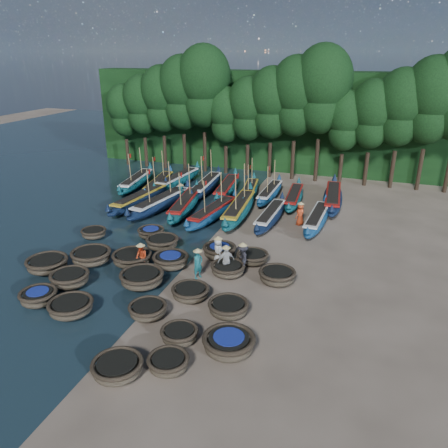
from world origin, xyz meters
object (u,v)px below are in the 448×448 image
(coracle_7, at_px, (148,310))
(coracle_14, at_px, (228,307))
(coracle_10, at_px, (47,264))
(coracle_24, at_px, (252,257))
(coracle_21, at_px, (151,232))
(long_boat_11, at_px, (178,180))
(fisherman_6, at_px, (300,213))
(coracle_19, at_px, (277,276))
(long_boat_6, at_px, (239,209))
(long_boat_17, at_px, (333,198))
(coracle_4, at_px, (168,363))
(coracle_8, at_px, (179,334))
(long_boat_16, at_px, (294,197))
(coracle_20, at_px, (94,233))
(long_boat_4, at_px, (185,205))
(fisherman_0, at_px, (218,250))
(fisherman_2, at_px, (141,256))
(long_boat_15, at_px, (270,193))
(coracle_11, at_px, (70,278))
(long_boat_7, at_px, (270,216))
(long_boat_14, at_px, (249,192))
(long_boat_12, at_px, (206,185))
(coracle_5, at_px, (38,297))
(coracle_22, at_px, (162,242))
(coracle_9, at_px, (229,343))
(fisherman_4, at_px, (226,260))
(coracle_6, at_px, (71,307))
(fisherman_3, at_px, (243,258))
(coracle_17, at_px, (171,260))
(long_boat_2, at_px, (140,199))
(long_boat_10, at_px, (159,184))
(coracle_12, at_px, (142,278))
(long_boat_13, at_px, (227,188))
(long_boat_3, at_px, (161,202))
(fisherman_1, at_px, (198,262))
(coracle_13, at_px, (190,292))
(coracle_23, at_px, (220,251))
(coracle_16, at_px, (132,258))
(long_boat_9, at_px, (136,181))

(coracle_7, relative_size, coracle_14, 0.96)
(coracle_10, distance_m, coracle_24, 11.88)
(coracle_21, height_order, long_boat_11, long_boat_11)
(fisherman_6, bearing_deg, coracle_19, 28.77)
(long_boat_6, distance_m, long_boat_17, 8.23)
(coracle_21, bearing_deg, coracle_4, -59.55)
(coracle_8, height_order, fisherman_6, fisherman_6)
(long_boat_16, bearing_deg, coracle_7, -103.96)
(coracle_20, xyz_separation_m, long_boat_4, (3.72, 6.85, 0.20))
(fisherman_0, xyz_separation_m, fisherman_2, (-3.96, -2.03, -0.07))
(long_boat_15, distance_m, fisherman_0, 13.23)
(coracle_11, xyz_separation_m, coracle_20, (-2.60, 5.99, -0.09))
(long_boat_7, bearing_deg, long_boat_14, 123.02)
(long_boat_12, bearing_deg, coracle_7, -80.62)
(coracle_5, height_order, coracle_22, coracle_22)
(coracle_22, distance_m, long_boat_16, 13.35)
(long_boat_17, bearing_deg, coracle_9, -100.06)
(fisherman_0, height_order, fisherman_4, fisherman_4)
(coracle_6, bearing_deg, long_boat_6, 76.46)
(coracle_11, bearing_deg, fisherman_3, 28.46)
(coracle_17, relative_size, long_boat_14, 0.34)
(long_boat_4, bearing_deg, long_boat_2, 170.42)
(long_boat_2, height_order, long_boat_10, long_boat_10)
(coracle_12, xyz_separation_m, long_boat_2, (-6.55, 11.66, 0.09))
(coracle_14, bearing_deg, fisherman_4, 110.09)
(coracle_6, height_order, long_boat_6, long_boat_6)
(coracle_6, relative_size, coracle_9, 0.87)
(coracle_10, height_order, long_boat_16, long_boat_16)
(long_boat_2, bearing_deg, coracle_8, -49.81)
(coracle_12, bearing_deg, coracle_4, -53.02)
(coracle_14, relative_size, long_boat_13, 0.28)
(coracle_22, bearing_deg, coracle_7, -68.82)
(coracle_11, relative_size, long_boat_3, 0.28)
(coracle_9, distance_m, fisherman_1, 6.75)
(coracle_13, bearing_deg, coracle_19, 37.82)
(coracle_9, bearing_deg, coracle_19, 84.36)
(long_boat_2, distance_m, long_boat_7, 10.94)
(coracle_14, bearing_deg, fisherman_2, 155.22)
(coracle_17, relative_size, coracle_23, 1.19)
(coracle_16, relative_size, long_boat_6, 0.32)
(coracle_8, height_order, long_boat_11, long_boat_11)
(coracle_16, bearing_deg, coracle_24, 20.56)
(coracle_13, height_order, long_boat_10, long_boat_10)
(long_boat_2, distance_m, long_boat_4, 4.02)
(coracle_10, xyz_separation_m, coracle_17, (6.52, 2.67, 0.02))
(long_boat_9, bearing_deg, long_boat_6, -29.37)
(coracle_5, distance_m, long_boat_13, 20.51)
(long_boat_3, xyz_separation_m, long_boat_10, (-2.62, 4.91, -0.05))
(coracle_10, height_order, coracle_23, coracle_23)
(coracle_10, xyz_separation_m, coracle_22, (4.89, 4.86, -0.00))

